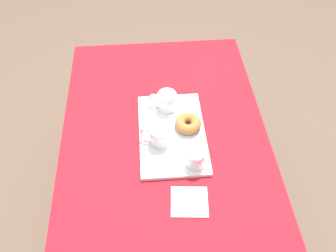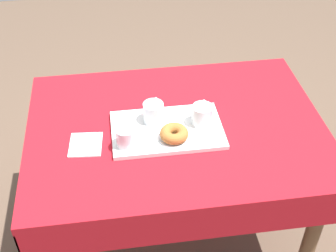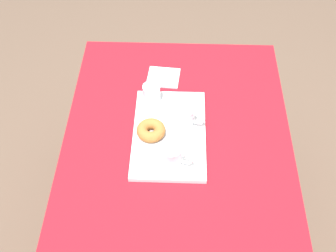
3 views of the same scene
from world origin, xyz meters
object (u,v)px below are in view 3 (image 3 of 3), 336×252
serving_tray (168,133)px  donut_plate_left (150,134)px  tea_mug_right (170,156)px  sugar_donut_left (150,130)px  tea_mug_left (183,116)px  water_glass_near (151,94)px  dining_table (176,159)px  paper_napkin (162,77)px

serving_tray → donut_plate_left: size_ratio=3.79×
tea_mug_right → sugar_donut_left: bearing=33.0°
serving_tray → sugar_donut_left: 0.08m
tea_mug_left → donut_plate_left: bearing=117.4°
tea_mug_left → water_glass_near: tea_mug_left is taller
dining_table → donut_plate_left: donut_plate_left is taller
tea_mug_left → paper_napkin: 0.30m
serving_tray → tea_mug_left: (0.05, -0.06, 0.05)m
serving_tray → paper_napkin: (0.33, 0.04, -0.01)m
water_glass_near → donut_plate_left: size_ratio=0.67×
water_glass_near → sugar_donut_left: bearing=-177.4°
dining_table → paper_napkin: size_ratio=8.89×
dining_table → tea_mug_right: size_ratio=9.88×
tea_mug_left → sugar_donut_left: size_ratio=1.11×
dining_table → tea_mug_right: 0.19m
sugar_donut_left → water_glass_near: bearing=2.6°
tea_mug_right → sugar_donut_left: 0.15m
sugar_donut_left → serving_tray: bearing=-75.6°
tea_mug_right → water_glass_near: size_ratio=1.58×
donut_plate_left → paper_napkin: size_ratio=0.86×
dining_table → water_glass_near: (0.22, 0.11, 0.15)m
tea_mug_left → dining_table: bearing=164.6°
sugar_donut_left → tea_mug_left: bearing=-62.6°
tea_mug_right → paper_napkin: bearing=6.0°
serving_tray → donut_plate_left: donut_plate_left is taller
sugar_donut_left → paper_napkin: size_ratio=0.81×
dining_table → water_glass_near: size_ratio=15.59×
tea_mug_right → water_glass_near: 0.33m
water_glass_near → donut_plate_left: (-0.19, -0.01, -0.03)m
tea_mug_right → paper_napkin: (0.48, 0.05, -0.06)m
dining_table → paper_napkin: paper_napkin is taller
tea_mug_left → water_glass_near: size_ratio=1.58×
serving_tray → tea_mug_left: tea_mug_left is taller
water_glass_near → donut_plate_left: 0.19m
sugar_donut_left → paper_napkin: sugar_donut_left is taller
dining_table → donut_plate_left: size_ratio=10.39×
dining_table → tea_mug_left: tea_mug_left is taller
water_glass_near → tea_mug_right: bearing=-163.9°
tea_mug_left → tea_mug_right: size_ratio=1.00×
water_glass_near → paper_napkin: water_glass_near is taller
tea_mug_left → donut_plate_left: 0.15m
tea_mug_right → donut_plate_left: 0.16m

